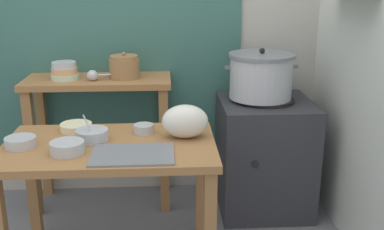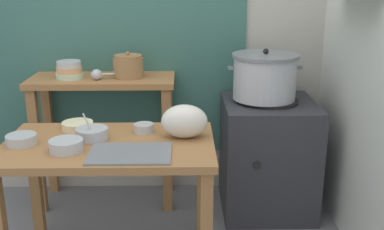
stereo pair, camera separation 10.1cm
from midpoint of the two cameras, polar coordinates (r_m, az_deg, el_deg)
wall_back at (r=3.29m, az=-7.67°, el=12.49°), size 4.40×0.12×2.60m
wall_right at (r=2.62m, az=21.36°, el=10.27°), size 0.30×3.20×2.60m
prep_table at (r=2.47m, az=-11.24°, el=-5.90°), size 1.10×0.66×0.72m
back_shelf_table at (r=3.17m, az=-12.27°, el=0.56°), size 0.96×0.40×0.90m
stove_block at (r=3.16m, az=7.99°, el=-4.89°), size 0.60×0.61×0.78m
steamer_pot at (r=3.02m, az=7.60°, el=4.85°), size 0.48×0.43×0.33m
clay_pot at (r=3.07m, az=-9.36°, el=5.89°), size 0.20×0.20×0.17m
bowl_stack_enamel at (r=3.12m, az=-16.43°, el=5.23°), size 0.18×0.18×0.12m
ladle at (r=3.04m, az=-12.97°, el=4.81°), size 0.26×0.09×0.07m
serving_tray at (r=2.26m, az=-8.63°, el=-4.86°), size 0.40×0.28×0.01m
plastic_bag at (r=2.44m, az=-2.06°, el=-0.80°), size 0.25×0.17×0.18m
prep_bowl_0 at (r=2.34m, az=-16.39°, el=-3.83°), size 0.17×0.17×0.06m
prep_bowl_1 at (r=2.66m, az=-15.23°, el=-1.41°), size 0.18×0.18×0.04m
prep_bowl_2 at (r=2.48m, az=-13.41°, el=-2.40°), size 0.17×0.17×0.15m
prep_bowl_3 at (r=2.55m, az=-7.14°, el=-1.66°), size 0.11×0.11×0.05m
prep_bowl_4 at (r=2.50m, az=-21.58°, el=-3.10°), size 0.15×0.15×0.05m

